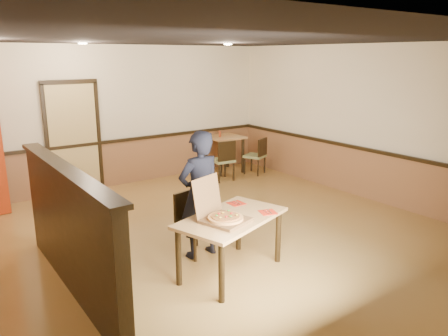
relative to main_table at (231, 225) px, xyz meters
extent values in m
plane|color=#AB8142|center=(0.32, 0.92, -0.62)|extent=(7.00, 7.00, 0.00)
plane|color=black|center=(0.32, 0.92, 2.18)|extent=(7.00, 7.00, 0.00)
plane|color=beige|center=(0.32, 4.42, 0.78)|extent=(7.00, 0.00, 7.00)
plane|color=beige|center=(3.82, 0.92, 0.78)|extent=(0.00, 7.00, 7.00)
cube|color=#8E5D38|center=(0.32, 4.39, -0.17)|extent=(7.00, 0.04, 0.90)
cube|color=black|center=(0.32, 4.37, 0.30)|extent=(7.00, 0.06, 0.06)
cube|color=#8E5D38|center=(3.79, 0.92, -0.17)|extent=(0.04, 7.00, 0.90)
cube|color=black|center=(3.77, 0.92, 0.30)|extent=(0.06, 7.00, 0.06)
cube|color=#D4B66D|center=(-0.48, 4.38, 0.43)|extent=(0.90, 0.06, 2.10)
cube|color=black|center=(-1.68, 0.72, 0.08)|extent=(0.14, 3.00, 1.40)
cube|color=black|center=(-1.68, 0.72, 0.80)|extent=(0.20, 3.10, 0.05)
cylinder|color=#FFE6B2|center=(-0.48, 3.42, 2.16)|extent=(0.14, 0.14, 0.02)
cylinder|color=#FFE6B2|center=(1.72, 2.42, 2.16)|extent=(0.14, 0.14, 0.02)
cube|color=tan|center=(0.00, 0.00, 0.09)|extent=(1.54, 1.16, 0.04)
cylinder|color=black|center=(-0.48, -0.48, -0.28)|extent=(0.07, 0.07, 0.69)
cylinder|color=black|center=(-0.67, 0.11, -0.28)|extent=(0.07, 0.07, 0.69)
cylinder|color=black|center=(0.67, -0.11, -0.28)|extent=(0.07, 0.07, 0.69)
cylinder|color=black|center=(0.48, 0.48, -0.28)|extent=(0.07, 0.07, 0.69)
cube|color=olive|center=(-0.07, 0.71, -0.21)|extent=(0.48, 0.48, 0.05)
cube|color=black|center=(-0.10, 0.89, 0.02)|extent=(0.40, 0.11, 0.40)
cylinder|color=black|center=(-0.20, 0.51, -0.44)|extent=(0.04, 0.04, 0.36)
cylinder|color=black|center=(-0.27, 0.84, -0.44)|extent=(0.04, 0.04, 0.36)
cylinder|color=black|center=(0.13, 0.57, -0.44)|extent=(0.04, 0.04, 0.36)
cylinder|color=black|center=(0.07, 0.90, -0.44)|extent=(0.04, 0.04, 0.36)
cube|color=olive|center=(2.30, 3.42, -0.19)|extent=(0.47, 0.47, 0.06)
cube|color=black|center=(2.28, 3.23, 0.04)|extent=(0.41, 0.08, 0.41)
cylinder|color=black|center=(2.50, 3.58, -0.43)|extent=(0.04, 0.04, 0.38)
cylinder|color=black|center=(2.46, 3.23, -0.43)|extent=(0.04, 0.04, 0.38)
cylinder|color=black|center=(2.14, 3.62, -0.43)|extent=(0.04, 0.04, 0.38)
cylinder|color=black|center=(2.11, 3.26, -0.43)|extent=(0.04, 0.04, 0.38)
cube|color=olive|center=(3.20, 3.42, -0.22)|extent=(0.53, 0.53, 0.05)
cube|color=black|center=(3.28, 3.25, 0.00)|extent=(0.37, 0.19, 0.39)
cylinder|color=black|center=(3.29, 3.64, -0.45)|extent=(0.04, 0.04, 0.35)
cylinder|color=black|center=(3.42, 3.34, -0.45)|extent=(0.04, 0.04, 0.35)
cylinder|color=black|center=(2.98, 3.51, -0.45)|extent=(0.04, 0.04, 0.35)
cylinder|color=black|center=(3.11, 3.20, -0.45)|extent=(0.04, 0.04, 0.35)
cube|color=tan|center=(2.75, 3.97, 0.18)|extent=(0.79, 0.79, 0.04)
cylinder|color=black|center=(2.44, 3.68, -0.23)|extent=(0.07, 0.07, 0.78)
cylinder|color=black|center=(2.46, 4.28, -0.23)|extent=(0.07, 0.07, 0.78)
cylinder|color=black|center=(3.05, 3.66, -0.23)|extent=(0.07, 0.07, 0.78)
cylinder|color=black|center=(3.06, 4.27, -0.23)|extent=(0.07, 0.07, 0.78)
imported|color=black|center=(-0.04, 0.63, 0.22)|extent=(0.63, 0.42, 1.69)
cube|color=brown|center=(-0.16, -0.10, 0.13)|extent=(0.58, 0.58, 0.03)
cube|color=brown|center=(-0.24, 0.16, 0.37)|extent=(0.47, 0.22, 0.46)
cylinder|color=#E9A454|center=(-0.16, -0.10, 0.16)|extent=(0.52, 0.52, 0.03)
cube|color=red|center=(0.45, -0.15, 0.11)|extent=(0.25, 0.25, 0.00)
cylinder|color=silver|center=(0.42, -0.15, 0.12)|extent=(0.06, 0.16, 0.01)
cube|color=silver|center=(0.48, -0.15, 0.11)|extent=(0.07, 0.17, 0.00)
cube|color=red|center=(0.33, 0.34, 0.11)|extent=(0.20, 0.20, 0.00)
cylinder|color=silver|center=(0.30, 0.34, 0.12)|extent=(0.01, 0.17, 0.01)
cube|color=silver|center=(0.36, 0.34, 0.11)|extent=(0.02, 0.18, 0.00)
cylinder|color=maroon|center=(2.62, 3.95, 0.27)|extent=(0.05, 0.05, 0.14)
camera|label=1|loc=(-2.92, -3.92, 1.97)|focal=35.00mm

